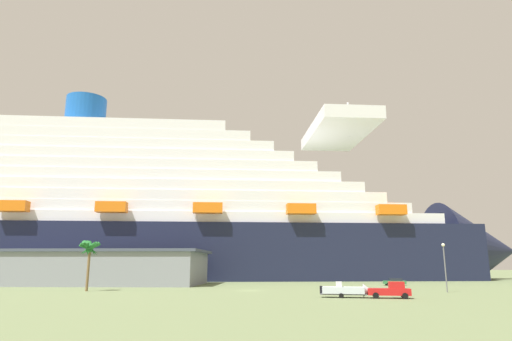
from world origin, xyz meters
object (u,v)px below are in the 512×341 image
parked_car_blue_suv (129,281)px  palm_tree (90,251)px  small_boat_on_trailer (348,290)px  parked_car_black_coupe (150,282)px  parked_car_silver_sedan (178,283)px  parked_car_green_wagon (395,282)px  pickup_truck (391,290)px  cruise_ship (157,220)px  street_lamp (444,260)px

parked_car_blue_suv → palm_tree: bearing=-90.9°
small_boat_on_trailer → palm_tree: palm_tree is taller
parked_car_black_coupe → parked_car_silver_sedan: same height
parked_car_black_coupe → parked_car_green_wagon: 53.24m
parked_car_black_coupe → parked_car_green_wagon: bearing=4.4°
pickup_truck → palm_tree: (-48.00, 15.01, 5.84)m
cruise_ship → pickup_truck: cruise_ship is taller
pickup_truck → parked_car_silver_sedan: (-35.53, 31.04, -0.21)m
palm_tree → parked_car_black_coupe: size_ratio=1.87×
street_lamp → parked_car_silver_sedan: size_ratio=1.85×
pickup_truck → palm_tree: palm_tree is taller
small_boat_on_trailer → parked_car_blue_suv: bearing=139.4°
palm_tree → parked_car_blue_suv: palm_tree is taller
palm_tree → parked_car_green_wagon: (59.03, 22.67, -6.05)m
pickup_truck → parked_car_blue_suv: 60.37m
palm_tree → parked_car_blue_suv: bearing=89.1°
parked_car_black_coupe → parked_car_blue_suv: 6.57m
small_boat_on_trailer → parked_car_black_coupe: (-36.52, 32.62, -0.13)m
small_boat_on_trailer → palm_tree: size_ratio=0.92×
small_boat_on_trailer → parked_car_green_wagon: small_boat_on_trailer is taller
parked_car_blue_suv → small_boat_on_trailer: bearing=-40.6°
small_boat_on_trailer → street_lamp: (18.36, 12.48, 4.24)m
pickup_truck → street_lamp: street_lamp is taller
street_lamp → parked_car_silver_sedan: street_lamp is taller
parked_car_silver_sedan → parked_car_blue_suv: (-12.13, 6.01, 0.00)m
cruise_ship → pickup_truck: 90.05m
cruise_ship → parked_car_blue_suv: bearing=-84.5°
pickup_truck → parked_car_blue_suv: bearing=142.1°
parked_car_silver_sedan → parked_car_black_coupe: bearing=158.4°
parked_car_silver_sedan → cruise_ship: bearing=110.7°
street_lamp → parked_car_black_coupe: bearing=159.8°
small_boat_on_trailer → parked_car_silver_sedan: (-29.99, 30.04, -0.13)m
small_boat_on_trailer → palm_tree: (-42.46, 14.01, 5.92)m
pickup_truck → small_boat_on_trailer: pickup_truck is taller
small_boat_on_trailer → street_lamp: bearing=34.2°
pickup_truck → palm_tree: size_ratio=0.68×
palm_tree → parked_car_black_coupe: (5.94, 18.62, -6.05)m
small_boat_on_trailer → parked_car_silver_sedan: bearing=135.0°
cruise_ship → palm_tree: cruise_ship is taller
small_boat_on_trailer → parked_car_blue_suv: 55.44m
street_lamp → parked_car_blue_suv: size_ratio=1.67×
parked_car_green_wagon → parked_car_silver_sedan: 47.03m
parked_car_blue_suv → pickup_truck: bearing=-37.9°
parked_car_black_coupe → parked_car_blue_suv: same height
parked_car_green_wagon → parked_car_silver_sedan: size_ratio=1.11×
pickup_truck → parked_car_black_coupe: size_ratio=1.27×
cruise_ship → street_lamp: cruise_ship is taller
parked_car_green_wagon → parked_car_silver_sedan: (-46.56, -6.64, -0.00)m
parked_car_black_coupe → parked_car_blue_suv: bearing=148.6°
small_boat_on_trailer → pickup_truck: bearing=-10.3°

